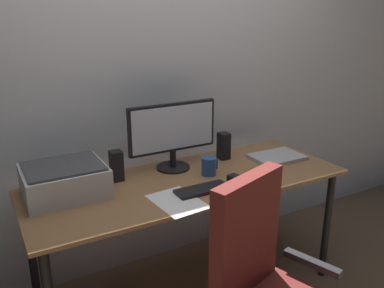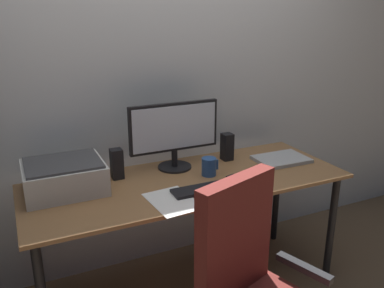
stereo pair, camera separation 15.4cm
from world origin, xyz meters
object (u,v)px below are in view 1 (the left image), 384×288
Objects in this scene: monitor at (173,132)px; printer at (65,180)px; laptop at (277,157)px; speaker_left at (116,166)px; desk at (189,193)px; coffee_mug at (209,166)px; mouse at (236,179)px; speaker_right at (224,146)px; keyboard at (202,190)px.

printer is at bearing -174.84° from monitor.
speaker_left reaches higher than laptop.
laptop is at bearing -14.91° from monitor.
printer is at bearing 168.03° from desk.
coffee_mug is 0.26× the size of printer.
mouse is at bearing -35.95° from desk.
printer reaches higher than mouse.
monitor is at bearing 125.39° from coffee_mug.
speaker_left is at bearing 180.00° from speaker_right.
speaker_left is 0.43× the size of printer.
laptop is at bearing -28.98° from speaker_right.
monitor is 0.38m from speaker_left.
printer is at bearing -177.12° from speaker_right.
coffee_mug reaches higher than laptop.
speaker_right is at bearing 2.88° from printer.
speaker_right is (0.35, 0.19, 0.16)m from desk.
monitor is 1.36× the size of printer.
monitor reaches higher than speaker_left.
desk is 10.48× the size of speaker_right.
keyboard is 0.23m from mouse.
printer is (-0.64, 0.14, 0.16)m from desk.
printer is at bearing 154.70° from keyboard.
speaker_right is at bearing 54.74° from mouse.
speaker_right is (0.22, 0.18, 0.03)m from coffee_mug.
monitor reaches higher than desk.
coffee_mug is 0.52m from speaker_left.
speaker_right reaches higher than printer.
printer reaches higher than laptop.
laptop is at bearing 16.45° from keyboard.
keyboard is (-0.01, -0.36, -0.22)m from monitor.
speaker_left is at bearing -178.70° from monitor.
speaker_right reaches higher than keyboard.
printer is (-0.63, 0.30, 0.07)m from keyboard.
monitor reaches higher than coffee_mug.
speaker_left is at bearing 9.76° from printer.
coffee_mug reaches higher than keyboard.
speaker_left is at bearing 171.87° from laptop.
keyboard is 0.51m from speaker_right.
desk is 10.48× the size of speaker_left.
desk is at bearing -176.92° from coffee_mug.
monitor is 0.29m from coffee_mug.
monitor reaches higher than speaker_right.
mouse is (0.21, -0.15, 0.10)m from desk.
monitor is at bearing 108.36° from mouse.
mouse reaches higher than keyboard.
speaker_left is (-0.35, 0.19, 0.16)m from desk.
coffee_mug is at bearing -177.23° from laptop.
monitor is at bearing 1.30° from speaker_left.
keyboard is 1.71× the size of speaker_right.
coffee_mug is 0.61× the size of speaker_left.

